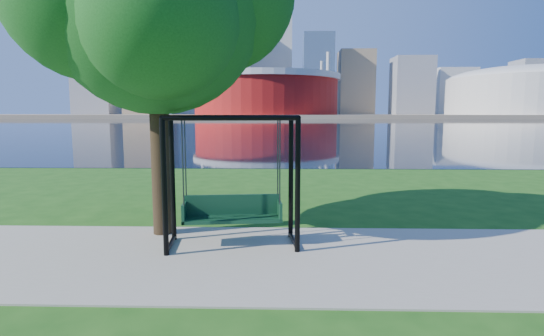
{
  "coord_description": "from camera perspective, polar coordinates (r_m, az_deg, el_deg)",
  "views": [
    {
      "loc": [
        0.42,
        -7.87,
        2.6
      ],
      "look_at": [
        0.2,
        0.0,
        1.59
      ],
      "focal_mm": 28.0,
      "sensor_mm": 36.0,
      "label": 1
    }
  ],
  "objects": [
    {
      "name": "ground",
      "position": [
        8.3,
        -1.38,
        -10.94
      ],
      "size": [
        900.0,
        900.0,
        0.0
      ],
      "primitive_type": "plane",
      "color": "#1E5114",
      "rests_on": "ground"
    },
    {
      "name": "stadium",
      "position": [
        243.38,
        -0.81,
        10.07
      ],
      "size": [
        83.0,
        83.0,
        32.0
      ],
      "color": "maroon",
      "rests_on": "far_bank"
    },
    {
      "name": "far_bank",
      "position": [
        313.88,
        1.6,
        7.03
      ],
      "size": [
        900.0,
        228.0,
        2.0
      ],
      "primitive_type": "cube",
      "color": "#937F60",
      "rests_on": "ground"
    },
    {
      "name": "swing",
      "position": [
        8.27,
        -5.38,
        -2.15
      ],
      "size": [
        2.62,
        1.36,
        2.58
      ],
      "rotation": [
        0.0,
        0.0,
        0.11
      ],
      "color": "black",
      "rests_on": "ground"
    },
    {
      "name": "skyline",
      "position": [
        328.99,
        0.86,
        13.14
      ],
      "size": [
        392.0,
        66.0,
        96.5
      ],
      "color": "gray",
      "rests_on": "far_bank"
    },
    {
      "name": "arena",
      "position": [
        277.98,
        31.04,
        9.03
      ],
      "size": [
        84.0,
        84.0,
        26.56
      ],
      "color": "beige",
      "rests_on": "far_bank"
    },
    {
      "name": "river",
      "position": [
        109.91,
        1.45,
        5.98
      ],
      "size": [
        900.0,
        180.0,
        0.02
      ],
      "primitive_type": "cube",
      "color": "black",
      "rests_on": "ground"
    },
    {
      "name": "path",
      "position": [
        7.83,
        -1.58,
        -11.98
      ],
      "size": [
        120.0,
        4.0,
        0.03
      ],
      "primitive_type": "cube",
      "color": "#9E937F",
      "rests_on": "ground"
    }
  ]
}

